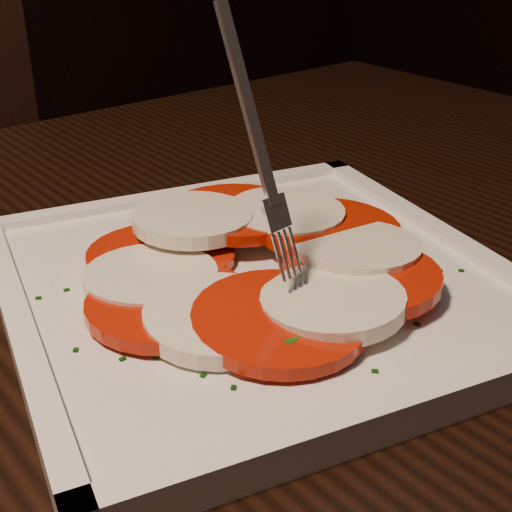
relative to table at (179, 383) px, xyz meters
The scene contains 4 objects.
table is the anchor object (origin of this frame).
plate 0.13m from the table, 66.11° to the right, with size 0.31×0.31×0.01m, color white.
caprese_salad 0.14m from the table, 66.08° to the right, with size 0.25×0.26×0.03m.
fork 0.22m from the table, 79.19° to the right, with size 0.02×0.06×0.15m, color white, non-canonical shape.
Camera 1 is at (-0.26, -0.35, 0.99)m, focal length 50.00 mm.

